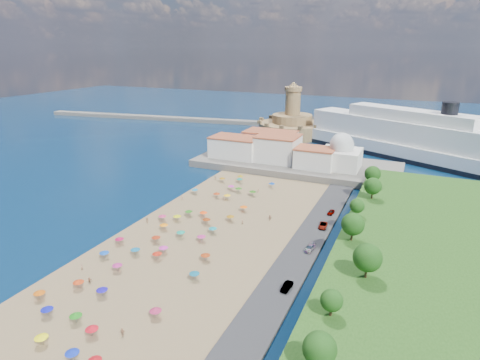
% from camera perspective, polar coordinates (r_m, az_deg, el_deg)
% --- Properties ---
extents(ground, '(700.00, 700.00, 0.00)m').
position_cam_1_polar(ground, '(123.19, -6.51, -6.67)').
color(ground, '#071938').
rests_on(ground, ground).
extents(terrace, '(90.00, 36.00, 3.00)m').
position_cam_1_polar(terrace, '(182.26, 7.92, 2.19)').
color(terrace, '#59544C').
rests_on(terrace, ground).
extents(jetty, '(18.00, 70.00, 2.40)m').
position_cam_1_polar(jetty, '(221.03, 5.04, 5.10)').
color(jetty, '#59544C').
rests_on(jetty, ground).
extents(breakwater, '(199.03, 34.77, 2.60)m').
position_cam_1_polar(breakwater, '(304.12, -9.90, 8.61)').
color(breakwater, '#59544C').
rests_on(breakwater, ground).
extents(waterfront_buildings, '(57.00, 29.00, 11.00)m').
position_cam_1_polar(waterfront_buildings, '(185.07, 4.19, 4.61)').
color(waterfront_buildings, silver).
rests_on(waterfront_buildings, terrace).
extents(domed_building, '(16.00, 16.00, 15.00)m').
position_cam_1_polar(domed_building, '(174.15, 14.17, 3.58)').
color(domed_building, silver).
rests_on(domed_building, terrace).
extents(fortress, '(40.00, 40.00, 32.40)m').
position_cam_1_polar(fortress, '(247.85, 7.40, 7.78)').
color(fortress, '#A58452').
rests_on(fortress, ground).
extents(cruise_ship, '(127.34, 75.73, 28.86)m').
position_cam_1_polar(cruise_ship, '(211.79, 22.72, 5.18)').
color(cruise_ship, black).
rests_on(cruise_ship, ground).
extents(beach_parasols, '(31.43, 115.36, 2.20)m').
position_cam_1_polar(beach_parasols, '(114.59, -9.45, -7.64)').
color(beach_parasols, gray).
rests_on(beach_parasols, beach).
extents(beachgoers, '(38.31, 95.97, 1.84)m').
position_cam_1_polar(beachgoers, '(122.34, -7.43, -6.32)').
color(beachgoers, tan).
rests_on(beachgoers, beach).
extents(parked_cars, '(2.71, 50.40, 1.43)m').
position_cam_1_polar(parked_cars, '(114.15, 10.61, -8.25)').
color(parked_cars, gray).
rests_on(parked_cars, promenade).
extents(hillside_trees, '(11.92, 111.34, 7.71)m').
position_cam_1_polar(hillside_trees, '(98.72, 16.06, -7.46)').
color(hillside_trees, '#382314').
rests_on(hillside_trees, hillside).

